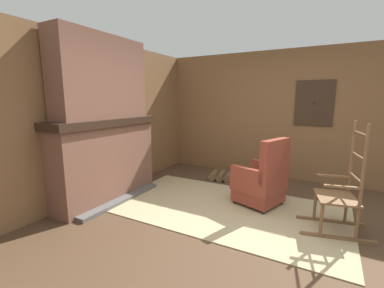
% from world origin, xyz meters
% --- Properties ---
extents(ground_plane, '(14.00, 14.00, 0.00)m').
position_xyz_m(ground_plane, '(0.00, 0.00, 0.00)').
color(ground_plane, '#4C3523').
extents(wood_panel_wall_left, '(0.06, 5.66, 2.55)m').
position_xyz_m(wood_panel_wall_left, '(-2.56, 0.00, 1.28)').
color(wood_panel_wall_left, brown).
rests_on(wood_panel_wall_left, ground).
extents(wood_panel_wall_back, '(5.66, 0.09, 2.55)m').
position_xyz_m(wood_panel_wall_back, '(0.01, 2.56, 1.28)').
color(wood_panel_wall_back, brown).
rests_on(wood_panel_wall_back, ground).
extents(fireplace_hearth, '(0.66, 1.87, 1.30)m').
position_xyz_m(fireplace_hearth, '(-2.29, 0.00, 0.65)').
color(fireplace_hearth, brown).
rests_on(fireplace_hearth, ground).
extents(chimney_breast, '(0.40, 1.56, 1.23)m').
position_xyz_m(chimney_breast, '(-2.31, 0.00, 1.92)').
color(chimney_breast, brown).
rests_on(chimney_breast, fireplace_hearth).
extents(area_rug, '(3.35, 1.89, 0.01)m').
position_xyz_m(area_rug, '(-0.50, 0.55, 0.01)').
color(area_rug, tan).
rests_on(area_rug, ground).
extents(armchair, '(0.80, 0.80, 1.05)m').
position_xyz_m(armchair, '(-0.05, 0.92, 0.37)').
color(armchair, brown).
rests_on(armchair, ground).
extents(rocking_chair, '(0.88, 0.63, 1.35)m').
position_xyz_m(rocking_chair, '(0.97, 0.58, 0.44)').
color(rocking_chair, brown).
rests_on(rocking_chair, ground).
extents(firewood_stack, '(0.52, 0.47, 0.15)m').
position_xyz_m(firewood_stack, '(-1.07, 1.82, 0.07)').
color(firewood_stack, brown).
rests_on(firewood_stack, ground).
extents(oil_lamp_vase, '(0.12, 0.12, 0.28)m').
position_xyz_m(oil_lamp_vase, '(-2.35, -0.39, 1.40)').
color(oil_lamp_vase, silver).
rests_on(oil_lamp_vase, fireplace_hearth).
extents(storage_case, '(0.17, 0.22, 0.15)m').
position_xyz_m(storage_case, '(-2.35, 0.30, 1.38)').
color(storage_case, black).
rests_on(storage_case, fireplace_hearth).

